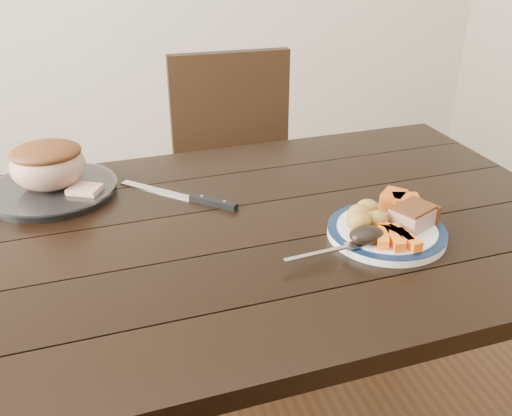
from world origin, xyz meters
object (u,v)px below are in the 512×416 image
object	(u,v)px
dinner_plate	(386,232)
fork	(333,251)
chair_far	(238,176)
roast_joint	(48,166)
dining_table	(218,267)
pork_slice	(413,217)
carving_knife	(199,199)
serving_platter	(53,191)

from	to	relation	value
dinner_plate	fork	distance (m)	0.15
chair_far	roast_joint	bearing A→B (deg)	40.15
dining_table	roast_joint	bearing A→B (deg)	140.36
pork_slice	roast_joint	bearing A→B (deg)	150.61
carving_knife	chair_far	bearing A→B (deg)	111.10
dining_table	pork_slice	world-z (taller)	pork_slice
chair_far	roast_joint	size ratio (longest dim) A/B	5.44
dining_table	dinner_plate	xyz separation A→B (m)	(0.33, -0.12, 0.10)
dinner_plate	serving_platter	world-z (taller)	serving_platter
fork	carving_knife	distance (m)	0.38
pork_slice	roast_joint	world-z (taller)	roast_joint
dining_table	serving_platter	size ratio (longest dim) A/B	5.56
dining_table	chair_far	bearing A→B (deg)	71.99
serving_platter	carving_knife	xyz separation A→B (m)	(0.33, -0.13, -0.00)
serving_platter	fork	world-z (taller)	fork
chair_far	pork_slice	distance (m)	0.92
chair_far	dinner_plate	distance (m)	0.90
dinner_plate	fork	world-z (taller)	fork
chair_far	serving_platter	size ratio (longest dim) A/B	3.17
serving_platter	carving_knife	world-z (taller)	serving_platter
dinner_plate	roast_joint	bearing A→B (deg)	148.94
dinner_plate	serving_platter	xyz separation A→B (m)	(-0.67, 0.40, 0.00)
dining_table	chair_far	size ratio (longest dim) A/B	1.75
dining_table	fork	distance (m)	0.28
pork_slice	carving_knife	size ratio (longest dim) A/B	0.34
roast_joint	carving_knife	distance (m)	0.36
serving_platter	dining_table	bearing A→B (deg)	-39.64
fork	roast_joint	distance (m)	0.69
serving_platter	fork	size ratio (longest dim) A/B	1.64
dinner_plate	chair_far	bearing A→B (deg)	96.02
dining_table	chair_far	distance (m)	0.79
serving_platter	pork_slice	bearing A→B (deg)	-29.39
fork	carving_knife	bearing A→B (deg)	116.25
serving_platter	roast_joint	size ratio (longest dim) A/B	1.72
chair_far	roast_joint	world-z (taller)	chair_far
dinner_plate	pork_slice	distance (m)	0.06
dining_table	roast_joint	distance (m)	0.47
dining_table	carving_knife	distance (m)	0.17
carving_knife	fork	bearing A→B (deg)	-14.17
dining_table	fork	size ratio (longest dim) A/B	9.14
chair_far	roast_joint	distance (m)	0.80
pork_slice	carving_knife	distance (m)	0.48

